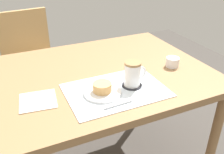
{
  "coord_description": "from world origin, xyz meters",
  "views": [
    {
      "loc": [
        -0.34,
        -1.07,
        1.3
      ],
      "look_at": [
        0.07,
        -0.17,
        0.76
      ],
      "focal_mm": 40.0,
      "sensor_mm": 36.0,
      "label": 1
    }
  ],
  "objects_px": {
    "dining_table": "(86,86)",
    "pastry_plate": "(102,92)",
    "pastry": "(102,87)",
    "coffee_mug": "(133,74)",
    "sugar_bowl": "(172,62)",
    "wooden_chair": "(31,61)"
  },
  "relations": [
    {
      "from": "sugar_bowl",
      "to": "dining_table",
      "type": "bearing_deg",
      "value": 166.59
    },
    {
      "from": "pastry_plate",
      "to": "coffee_mug",
      "type": "bearing_deg",
      "value": 1.73
    },
    {
      "from": "dining_table",
      "to": "pastry_plate",
      "type": "relative_size",
      "value": 7.65
    },
    {
      "from": "dining_table",
      "to": "sugar_bowl",
      "type": "xyz_separation_m",
      "value": [
        0.45,
        -0.11,
        0.1
      ]
    },
    {
      "from": "dining_table",
      "to": "pastry_plate",
      "type": "height_order",
      "value": "pastry_plate"
    },
    {
      "from": "pastry",
      "to": "dining_table",
      "type": "bearing_deg",
      "value": 91.88
    },
    {
      "from": "pastry",
      "to": "coffee_mug",
      "type": "xyz_separation_m",
      "value": [
        0.15,
        0.0,
        0.03
      ]
    },
    {
      "from": "pastry_plate",
      "to": "coffee_mug",
      "type": "height_order",
      "value": "coffee_mug"
    },
    {
      "from": "coffee_mug",
      "to": "pastry_plate",
      "type": "bearing_deg",
      "value": -178.27
    },
    {
      "from": "wooden_chair",
      "to": "pastry",
      "type": "bearing_deg",
      "value": 94.29
    },
    {
      "from": "pastry",
      "to": "wooden_chair",
      "type": "bearing_deg",
      "value": 100.34
    },
    {
      "from": "coffee_mug",
      "to": "sugar_bowl",
      "type": "relative_size",
      "value": 1.64
    },
    {
      "from": "wooden_chair",
      "to": "pastry",
      "type": "relative_size",
      "value": 10.35
    },
    {
      "from": "pastry_plate",
      "to": "coffee_mug",
      "type": "distance_m",
      "value": 0.16
    },
    {
      "from": "pastry_plate",
      "to": "sugar_bowl",
      "type": "bearing_deg",
      "value": 12.7
    },
    {
      "from": "pastry",
      "to": "pastry_plate",
      "type": "bearing_deg",
      "value": 0.0
    },
    {
      "from": "pastry_plate",
      "to": "dining_table",
      "type": "bearing_deg",
      "value": 91.88
    },
    {
      "from": "coffee_mug",
      "to": "sugar_bowl",
      "type": "xyz_separation_m",
      "value": [
        0.29,
        0.1,
        -0.04
      ]
    },
    {
      "from": "wooden_chair",
      "to": "sugar_bowl",
      "type": "distance_m",
      "value": 1.13
    },
    {
      "from": "dining_table",
      "to": "coffee_mug",
      "type": "relative_size",
      "value": 11.05
    },
    {
      "from": "wooden_chair",
      "to": "pastry",
      "type": "height_order",
      "value": "wooden_chair"
    },
    {
      "from": "dining_table",
      "to": "sugar_bowl",
      "type": "bearing_deg",
      "value": -13.41
    }
  ]
}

